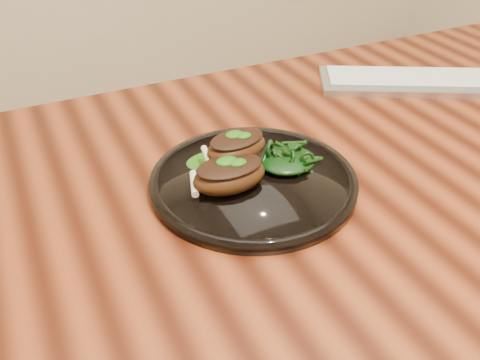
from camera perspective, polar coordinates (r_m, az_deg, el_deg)
name	(u,v)px	position (r m, az deg, el deg)	size (l,w,h in m)	color
desk	(333,205)	(0.88, 9.85, -2.69)	(1.60, 0.80, 0.75)	#361106
plate	(253,181)	(0.76, 1.44, -0.12)	(0.29, 0.29, 0.02)	black
lamb_chop_front	(229,174)	(0.72, -1.19, 0.63)	(0.11, 0.07, 0.05)	#40200C
lamb_chop_back	(236,146)	(0.75, -0.42, 3.66)	(0.10, 0.07, 0.04)	#40200C
herb_smear	(212,160)	(0.79, -2.98, 2.15)	(0.08, 0.05, 0.00)	#124B08
greens_heap	(288,157)	(0.77, 5.11, 2.43)	(0.08, 0.08, 0.03)	black
keyboard	(423,81)	(1.12, 18.96, 9.94)	(0.41, 0.29, 0.02)	#B3B6B8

